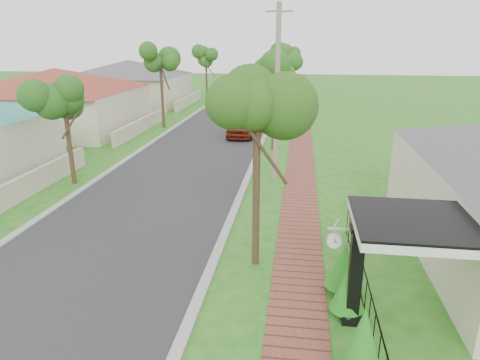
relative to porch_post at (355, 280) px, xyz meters
The scene contains 16 objects.
ground 4.79m from the porch_post, 167.60° to the left, with size 160.00×160.00×0.00m, color #266A19.
road 22.34m from the porch_post, 109.77° to the left, with size 7.00×120.00×0.02m, color #28282B.
kerb_right 21.39m from the porch_post, 100.52° to the left, with size 0.30×120.00×0.10m, color #9E9E99.
kerb_left 23.83m from the porch_post, 118.07° to the left, with size 0.30×120.00×0.10m, color #9E9E99.
sidewalk 21.07m from the porch_post, 93.54° to the left, with size 1.50×120.00×0.03m, color brown.
porch_post is the anchor object (origin of this frame).
picket_fence 1.21m from the porch_post, 70.71° to the left, with size 0.03×8.02×1.00m.
street_trees 29.02m from the porch_post, 104.93° to the left, with size 10.70×37.65×5.89m.
hedge_row 0.52m from the porch_post, 104.73° to the right, with size 0.89×4.40×1.97m.
far_house_red 28.70m from the porch_post, 132.91° to the left, with size 15.56×15.56×4.60m.
far_house_grey 40.09m from the porch_post, 119.15° to the left, with size 15.56×15.56×4.60m.
parked_car_red 21.47m from the porch_post, 104.98° to the left, with size 1.83×4.54×1.55m, color maroon.
parked_car_white 32.30m from the porch_post, 99.64° to the left, with size 1.43×4.09×1.35m, color white.
near_tree 4.91m from the porch_post, 136.31° to the left, with size 2.17×2.17×5.57m.
utility_pole 11.69m from the porch_post, 103.11° to the left, with size 1.20×0.24×8.14m.
station_clock 1.04m from the porch_post, 140.66° to the left, with size 0.64×0.13×0.54m.
Camera 1 is at (3.10, -10.16, 6.52)m, focal length 32.00 mm.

